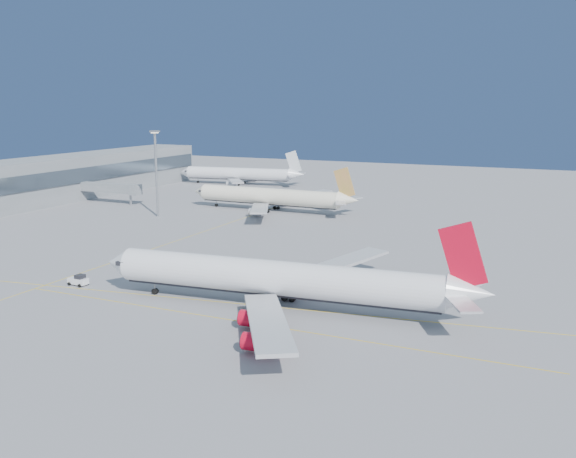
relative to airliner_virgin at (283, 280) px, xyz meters
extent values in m
plane|color=slate|center=(-6.24, 5.51, -4.99)|extent=(500.00, 500.00, 0.00)
cube|color=gray|center=(-121.24, 90.51, 2.51)|extent=(18.00, 110.00, 15.00)
cube|color=#3F4C59|center=(-112.04, 90.51, 4.01)|extent=(0.40, 107.80, 5.00)
cube|color=gray|center=(-101.24, 77.51, 0.21)|extent=(22.00, 3.00, 3.00)
cylinder|color=gray|center=(-92.24, 77.51, -2.39)|extent=(0.70, 0.70, 5.20)
cube|color=gray|center=(-90.24, 77.51, 0.21)|extent=(3.20, 3.60, 3.40)
cube|color=#E3B90C|center=(-1.24, -8.49, -4.98)|extent=(90.00, 0.18, 0.02)
cube|color=#E3B90C|center=(-6.24, -0.49, -4.98)|extent=(118.86, 16.88, 0.02)
cube|color=#E3B90C|center=(-46.24, 35.51, -4.98)|extent=(0.18, 140.00, 0.02)
cylinder|color=white|center=(-1.46, -0.13, 0.17)|extent=(55.78, 10.69, 5.75)
cone|color=white|center=(-31.26, -2.81, 0.17)|extent=(4.96, 6.12, 5.75)
cone|color=white|center=(29.63, 2.66, 0.76)|extent=(7.40, 6.06, 5.46)
cube|color=black|center=(-29.39, -2.64, 0.76)|extent=(2.07, 5.58, 0.69)
cube|color=#B7B7BC|center=(4.99, -15.71, -1.41)|extent=(19.23, 27.24, 0.54)
cube|color=#B7B7BC|center=(2.11, 16.35, -1.41)|extent=(15.00, 28.67, 0.54)
cube|color=red|center=(28.15, 2.53, 6.31)|extent=(7.63, 1.13, 10.48)
cylinder|color=gray|center=(-24.12, -2.17, -3.30)|extent=(0.24, 0.24, 2.28)
cylinder|color=black|center=(-24.12, -2.17, -4.44)|extent=(1.15, 0.79, 1.09)
cylinder|color=gray|center=(-0.11, -4.09, -3.30)|extent=(0.32, 0.32, 2.28)
cylinder|color=black|center=(-0.11, -4.09, -4.44)|extent=(1.17, 0.99, 1.09)
cylinder|color=gray|center=(-0.83, 4.00, -3.30)|extent=(0.32, 0.32, 2.28)
cylinder|color=black|center=(-0.83, 4.00, -4.44)|extent=(1.17, 0.99, 1.09)
cylinder|color=red|center=(0.53, -10.92, -3.27)|extent=(4.96, 2.89, 2.48)
cylinder|color=red|center=(5.49, -19.13, -3.27)|extent=(4.96, 2.89, 2.48)
cylinder|color=red|center=(-1.42, 10.84, -3.27)|extent=(4.96, 2.89, 2.48)
cylinder|color=red|center=(2.00, 19.80, -3.27)|extent=(4.96, 2.89, 2.48)
cylinder|color=#ECE3C9|center=(-45.27, 85.82, -0.37)|extent=(46.69, 5.60, 5.11)
cone|color=#ECE3C9|center=(-70.56, 86.08, -0.37)|extent=(4.09, 5.15, 5.11)
cone|color=#ECE3C9|center=(-18.81, 85.54, 0.17)|extent=(6.33, 4.92, 4.86)
cube|color=black|center=(-68.86, 86.06, 0.17)|extent=(1.49, 4.87, 0.63)
cube|color=#B7B7BC|center=(-41.09, 71.68, -1.77)|extent=(14.95, 24.67, 0.49)
cube|color=#B7B7BC|center=(-40.79, 99.86, -1.77)|extent=(15.37, 24.52, 0.49)
cube|color=#CB874C|center=(-20.16, 85.56, 5.17)|extent=(6.90, 0.48, 9.49)
cylinder|color=gray|center=(-64.39, 86.02, -3.46)|extent=(0.22, 0.22, 2.06)
cylinder|color=black|center=(-64.39, 86.02, -4.49)|extent=(0.99, 0.64, 0.99)
cylinder|color=gray|center=(-44.41, 82.18, -3.46)|extent=(0.29, 0.29, 2.06)
cylinder|color=black|center=(-44.41, 82.18, -4.49)|extent=(0.99, 0.82, 0.99)
cylinder|color=gray|center=(-44.34, 89.44, -3.46)|extent=(0.29, 0.29, 2.06)
cylinder|color=black|center=(-44.34, 89.44, -4.49)|extent=(0.99, 0.82, 0.99)
cylinder|color=#B7B7BC|center=(-43.63, 74.22, -3.45)|extent=(4.33, 2.29, 2.24)
cylinder|color=#B7B7BC|center=(-43.39, 97.38, -3.45)|extent=(4.33, 2.29, 2.24)
cylinder|color=white|center=(-85.78, 139.10, -0.49)|extent=(44.32, 11.08, 4.94)
cone|color=white|center=(-109.51, 135.73, -0.49)|extent=(4.62, 5.44, 4.94)
cone|color=white|center=(-60.91, 142.63, 0.04)|extent=(6.77, 5.51, 4.69)
cube|color=black|center=(-107.85, 135.97, 0.04)|extent=(2.06, 4.84, 0.62)
cube|color=#B7B7BC|center=(-79.90, 126.42, -1.85)|extent=(17.09, 22.25, 0.48)
cube|color=#B7B7BC|center=(-83.66, 152.91, -1.85)|extent=(11.64, 24.04, 0.48)
cube|color=silver|center=(-62.22, 142.44, 4.93)|extent=(6.77, 1.35, 9.32)
cylinder|color=gray|center=(-103.66, 136.56, -3.49)|extent=(0.21, 0.21, 2.03)
cylinder|color=black|center=(-103.66, 136.56, -4.50)|extent=(1.05, 0.75, 0.97)
cylinder|color=gray|center=(-84.41, 135.73, -3.49)|extent=(0.28, 0.28, 2.03)
cylinder|color=black|center=(-84.41, 135.73, -4.50)|extent=(1.07, 0.92, 0.97)
cylinder|color=gray|center=(-85.40, 142.71, -3.49)|extent=(0.28, 0.28, 2.03)
cylinder|color=black|center=(-85.40, 142.71, -4.50)|extent=(1.07, 0.92, 0.97)
cylinder|color=#B7B7BC|center=(-82.69, 128.43, -3.50)|extent=(4.50, 2.78, 2.20)
cylinder|color=#B7B7BC|center=(-85.78, 150.21, -3.50)|extent=(4.50, 2.78, 2.20)
cube|color=white|center=(-40.60, -3.42, -4.15)|extent=(3.81, 2.06, 1.12)
cube|color=black|center=(-40.04, -3.45, -3.31)|extent=(1.57, 1.66, 0.84)
cylinder|color=black|center=(-41.95, -4.33, -4.66)|extent=(0.67, 0.36, 0.65)
cylinder|color=black|center=(-41.85, -2.38, -4.66)|extent=(0.67, 0.36, 0.65)
cylinder|color=black|center=(-39.35, -4.47, -4.66)|extent=(0.67, 0.36, 0.65)
cylinder|color=black|center=(-39.25, -2.52, -4.66)|extent=(0.67, 0.36, 0.65)
cylinder|color=gray|center=(-70.84, 63.08, 7.49)|extent=(0.70, 0.70, 24.95)
cube|color=gray|center=(-70.84, 63.08, 20.16)|extent=(2.20, 2.20, 0.50)
cube|color=white|center=(-70.84, 63.08, 19.77)|extent=(1.60, 1.60, 0.25)
camera|label=1|loc=(43.07, -91.70, 28.58)|focal=40.00mm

